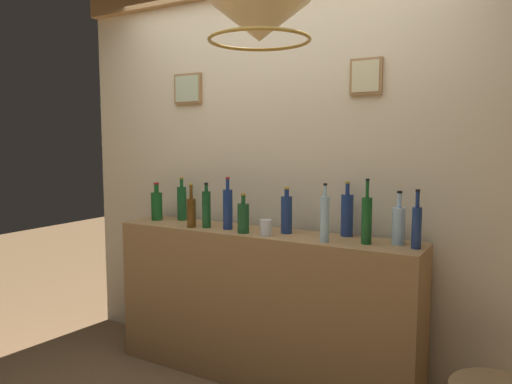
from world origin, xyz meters
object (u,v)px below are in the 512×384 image
at_px(liquor_bottle_rum, 191,212).
at_px(liquor_bottle_brandy, 325,218).
at_px(liquor_bottle_sherry, 347,214).
at_px(liquor_bottle_gin, 417,226).
at_px(liquor_bottle_vermouth, 206,209).
at_px(liquor_bottle_port, 287,214).
at_px(pendant_lamp, 259,23).
at_px(liquor_bottle_scotch, 228,208).
at_px(liquor_bottle_rye, 367,219).
at_px(glass_tumbler_rocks, 266,228).
at_px(liquor_bottle_amaro, 399,225).
at_px(liquor_bottle_mezcal, 243,217).
at_px(liquor_bottle_vodka, 182,203).
at_px(liquor_bottle_tequila, 157,205).

distance_m(liquor_bottle_rum, liquor_bottle_brandy, 0.92).
xyz_separation_m(liquor_bottle_sherry, liquor_bottle_gin, (0.42, -0.14, -0.01)).
bearing_deg(liquor_bottle_vermouth, liquor_bottle_sherry, 12.04).
relative_size(liquor_bottle_port, pendant_lamp, 0.55).
bearing_deg(pendant_lamp, liquor_bottle_scotch, 133.33).
distance_m(liquor_bottle_gin, liquor_bottle_rye, 0.26).
xyz_separation_m(liquor_bottle_rye, glass_tumbler_rocks, (-0.58, -0.07, -0.09)).
relative_size(liquor_bottle_sherry, liquor_bottle_amaro, 1.11).
xyz_separation_m(liquor_bottle_sherry, liquor_bottle_mezcal, (-0.58, -0.22, -0.03)).
bearing_deg(liquor_bottle_rye, pendant_lamp, -116.36).
xyz_separation_m(liquor_bottle_vodka, liquor_bottle_mezcal, (0.62, -0.19, -0.03)).
bearing_deg(liquor_bottle_tequila, liquor_bottle_amaro, 1.12).
bearing_deg(liquor_bottle_rye, liquor_bottle_vodka, 175.01).
relative_size(liquor_bottle_vodka, liquor_bottle_brandy, 0.94).
distance_m(liquor_bottle_vodka, liquor_bottle_brandy, 1.17).
height_order(liquor_bottle_brandy, liquor_bottle_rye, liquor_bottle_rye).
distance_m(liquor_bottle_sherry, liquor_bottle_mezcal, 0.62).
distance_m(liquor_bottle_sherry, liquor_bottle_vermouth, 0.90).
distance_m(liquor_bottle_amaro, liquor_bottle_mezcal, 0.91).
xyz_separation_m(liquor_bottle_rum, pendant_lamp, (0.82, -0.55, 0.97)).
distance_m(liquor_bottle_tequila, liquor_bottle_mezcal, 0.79).
xyz_separation_m(liquor_bottle_brandy, pendant_lamp, (-0.10, -0.56, 0.94)).
height_order(liquor_bottle_scotch, glass_tumbler_rocks, liquor_bottle_scotch).
xyz_separation_m(liquor_bottle_gin, liquor_bottle_rye, (-0.26, -0.01, 0.02)).
bearing_deg(liquor_bottle_sherry, liquor_bottle_brandy, -103.24).
bearing_deg(liquor_bottle_rum, liquor_bottle_port, 11.52).
distance_m(liquor_bottle_port, liquor_bottle_tequila, 1.01).
bearing_deg(liquor_bottle_mezcal, liquor_bottle_gin, 4.70).
bearing_deg(liquor_bottle_vermouth, glass_tumbler_rocks, -4.83).
distance_m(liquor_bottle_scotch, liquor_bottle_rye, 0.89).
relative_size(liquor_bottle_port, liquor_bottle_vodka, 0.92).
bearing_deg(liquor_bottle_scotch, liquor_bottle_mezcal, -20.73).
bearing_deg(liquor_bottle_tequila, liquor_bottle_rye, -1.31).
distance_m(liquor_bottle_vodka, liquor_bottle_amaro, 1.52).
height_order(liquor_bottle_mezcal, pendant_lamp, pendant_lamp).
bearing_deg(liquor_bottle_scotch, liquor_bottle_vodka, 164.65).
bearing_deg(liquor_bottle_mezcal, glass_tumbler_rocks, -2.43).
height_order(liquor_bottle_rum, pendant_lamp, pendant_lamp).
distance_m(liquor_bottle_vermouth, glass_tumbler_rocks, 0.47).
bearing_deg(liquor_bottle_brandy, liquor_bottle_tequila, 175.53).
xyz_separation_m(liquor_bottle_sherry, liquor_bottle_tequila, (-1.36, -0.12, -0.02)).
xyz_separation_m(liquor_bottle_tequila, liquor_bottle_rye, (1.52, -0.03, 0.03)).
height_order(liquor_bottle_vodka, liquor_bottle_vermouth, liquor_bottle_vodka).
xyz_separation_m(liquor_bottle_vermouth, glass_tumbler_rocks, (0.46, -0.04, -0.08)).
distance_m(liquor_bottle_port, liquor_bottle_gin, 0.77).
bearing_deg(glass_tumbler_rocks, liquor_bottle_tequila, 173.36).
relative_size(liquor_bottle_gin, liquor_bottle_mezcal, 1.28).
xyz_separation_m(liquor_bottle_vodka, liquor_bottle_rye, (1.37, -0.12, 0.01)).
bearing_deg(liquor_bottle_amaro, liquor_bottle_vermouth, -175.04).
bearing_deg(liquor_bottle_scotch, liquor_bottle_brandy, -4.76).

